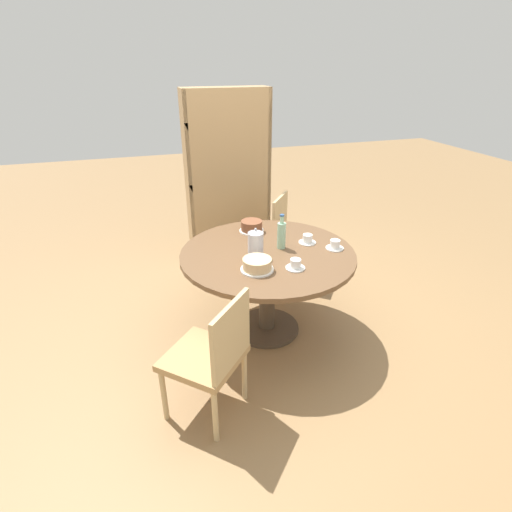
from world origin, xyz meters
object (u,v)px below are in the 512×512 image
chair_a (293,236)px  cup_a (335,245)px  chair_b (212,355)px  coffee_pot (256,244)px  water_bottle (281,235)px  cake_main (257,265)px  bookshelf (228,184)px  cake_second (251,226)px  cup_c (295,265)px  cup_b (307,240)px

chair_a → cup_a: size_ratio=6.17×
chair_b → coffee_pot: 0.89m
water_bottle → cake_main: bearing=-134.7°
chair_b → coffee_pot: coffee_pot is taller
bookshelf → cake_second: bookshelf is taller
chair_a → cup_c: chair_a is taller
chair_a → cup_a: chair_a is taller
cup_b → chair_b: bearing=-140.7°
coffee_pot → cup_c: 0.34m
cake_second → cup_b: bearing=-45.1°
cake_main → cup_c: (0.26, -0.06, -0.01)m
cup_c → chair_b: bearing=-149.5°
coffee_pot → cake_second: bearing=76.8°
bookshelf → cup_b: 1.41m
bookshelf → coffee_pot: 1.50m
coffee_pot → cake_main: coffee_pot is taller
chair_a → bookshelf: bookshelf is taller
coffee_pot → cup_c: coffee_pot is taller
cake_main → cup_a: (0.67, 0.15, -0.01)m
cup_c → chair_a: bearing=68.1°
bookshelf → cup_c: bookshelf is taller
cup_b → cup_a: bearing=-45.5°
coffee_pot → cup_b: 0.48m
cake_second → cup_c: bearing=-82.2°
bookshelf → cup_b: (0.29, -1.38, -0.09)m
bookshelf → cake_second: 1.03m
chair_a → cake_main: chair_a is taller
coffee_pot → water_bottle: size_ratio=0.84×
coffee_pot → cup_a: bearing=-4.3°
coffee_pot → cake_main: size_ratio=0.99×
water_bottle → cup_c: 0.35m
cake_main → cake_second: (0.16, 0.66, 0.00)m
water_bottle → cup_b: bearing=5.5°
cup_a → cup_b: 0.22m
cake_main → cake_second: size_ratio=1.11×
cake_second → cup_a: cake_second is taller
chair_a → water_bottle: water_bottle is taller
coffee_pot → chair_a: bearing=51.9°
cup_a → cup_b: (-0.16, 0.16, 0.00)m
water_bottle → cake_second: (-0.12, 0.38, -0.07)m
chair_b → cup_b: chair_b is taller
chair_b → cup_b: bearing=172.8°
cake_second → cup_a: size_ratio=1.51×
cup_a → cup_c: bearing=-153.3°
cake_main → bookshelf: bearing=82.5°
cup_c → cake_main: bearing=167.9°
cake_main → chair_a: bearing=55.7°
bookshelf → cup_a: bookshelf is taller
cup_a → cup_c: 0.46m
chair_b → cake_second: chair_b is taller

